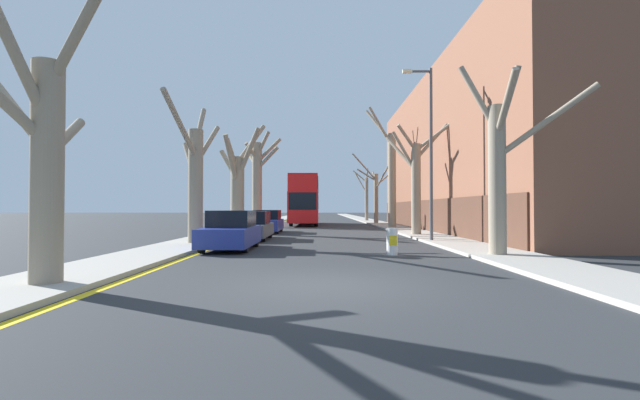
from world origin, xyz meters
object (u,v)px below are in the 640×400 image
object	(u,v)px
street_tree_right_4	(364,197)
lamp_post	(427,145)
street_tree_left_0	(40,147)
street_tree_right_1	(414,179)
street_tree_left_2	(236,184)
double_decker_bus	(303,198)
parked_car_0	(229,231)
street_tree_left_1	(193,176)
street_tree_right_2	(389,175)
parked_car_2	(266,222)
street_tree_right_0	(498,167)
parked_car_1	(251,226)
street_tree_right_3	(374,193)
traffic_bollard	(390,241)
street_tree_left_3	(256,179)

from	to	relation	value
street_tree_right_4	lamp_post	bearing A→B (deg)	-91.06
street_tree_left_0	street_tree_right_1	size ratio (longest dim) A/B	0.96
street_tree_left_2	double_decker_bus	world-z (taller)	street_tree_left_2
street_tree_right_4	parked_car_0	distance (m)	37.56
street_tree_right_4	street_tree_left_1	bearing A→B (deg)	-107.92
street_tree_right_2	parked_car_2	xyz separation A→B (m)	(-9.01, -5.21, -3.54)
street_tree_left_2	street_tree_right_0	xyz separation A→B (m)	(11.01, -13.28, -0.20)
street_tree_right_0	parked_car_1	distance (m)	12.62
street_tree_right_3	parked_car_1	size ratio (longest dim) A/B	1.60
street_tree_left_1	parked_car_2	distance (m)	10.12
street_tree_right_3	parked_car_2	size ratio (longest dim) A/B	1.62
street_tree_right_3	lamp_post	bearing A→B (deg)	-91.31
street_tree_left_1	parked_car_0	distance (m)	3.56
parked_car_2	street_tree_left_0	bearing A→B (deg)	-96.02
street_tree_right_4	parked_car_1	distance (m)	32.42
street_tree_right_0	traffic_bollard	bearing A→B (deg)	162.60
street_tree_left_3	street_tree_right_3	size ratio (longest dim) A/B	1.13
street_tree_right_2	street_tree_left_1	bearing A→B (deg)	-126.45
street_tree_right_2	street_tree_right_3	bearing A→B (deg)	89.46
street_tree_left_3	street_tree_right_1	world-z (taller)	street_tree_left_3
street_tree_right_4	parked_car_2	bearing A→B (deg)	-110.30
double_decker_bus	parked_car_2	xyz separation A→B (m)	(-2.01, -13.33, -1.89)
street_tree_right_2	double_decker_bus	size ratio (longest dim) A/B	0.82
street_tree_right_3	double_decker_bus	world-z (taller)	street_tree_right_3
street_tree_left_2	street_tree_right_1	world-z (taller)	street_tree_left_2
street_tree_right_0	double_decker_bus	xyz separation A→B (m)	(-7.27, 27.76, -0.35)
street_tree_right_2	street_tree_right_4	distance (m)	19.65
street_tree_left_2	street_tree_right_4	world-z (taller)	street_tree_left_2
street_tree_left_1	parked_car_0	size ratio (longest dim) A/B	1.50
street_tree_left_2	double_decker_bus	xyz separation A→B (m)	(3.73, 14.48, -0.55)
street_tree_right_1	double_decker_bus	xyz separation A→B (m)	(-7.00, 16.92, -0.69)
street_tree_right_1	parked_car_1	size ratio (longest dim) A/B	1.49
street_tree_left_1	double_decker_bus	bearing A→B (deg)	80.18
street_tree_left_3	lamp_post	world-z (taller)	lamp_post
street_tree_left_1	parked_car_2	bearing A→B (deg)	78.47
parked_car_0	lamp_post	bearing A→B (deg)	20.93
street_tree_left_1	street_tree_right_1	bearing A→B (deg)	28.91
parked_car_2	parked_car_1	bearing A→B (deg)	-90.00
street_tree_right_0	street_tree_right_3	bearing A→B (deg)	90.34
parked_car_2	parked_car_0	bearing A→B (deg)	-90.00
street_tree_left_2	street_tree_right_3	bearing A→B (deg)	56.55
street_tree_left_0	street_tree_left_1	world-z (taller)	street_tree_left_0
street_tree_left_3	street_tree_right_2	bearing A→B (deg)	-15.71
street_tree_left_1	street_tree_left_2	size ratio (longest dim) A/B	0.85
double_decker_bus	traffic_bollard	xyz separation A→B (m)	(3.95, -26.72, -2.13)
parked_car_1	street_tree_right_2	bearing A→B (deg)	51.66
street_tree_right_4	lamp_post	distance (m)	33.11
street_tree_right_0	double_decker_bus	bearing A→B (deg)	104.68
street_tree_left_2	street_tree_right_4	distance (m)	28.17
street_tree_right_1	traffic_bollard	xyz separation A→B (m)	(-3.05, -9.80, -2.82)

